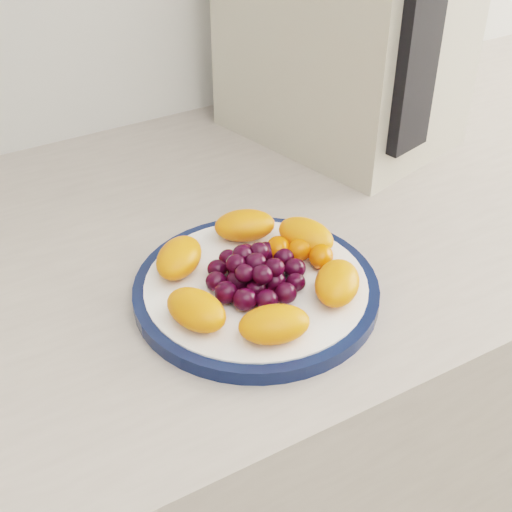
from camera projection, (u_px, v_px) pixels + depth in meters
counter at (234, 472)px, 1.08m from camera, size 3.50×0.60×0.90m
cabinet_face at (234, 484)px, 1.10m from camera, size 3.48×0.58×0.84m
plate_rim at (256, 290)px, 0.71m from camera, size 0.24×0.24×0.01m
plate_face at (256, 290)px, 0.71m from camera, size 0.22×0.22×0.02m
appliance_body at (345, 4)px, 0.90m from camera, size 0.27×0.33×0.36m
appliance_panel at (419, 39)px, 0.78m from camera, size 0.06×0.03×0.27m
fruit_plate at (260, 269)px, 0.70m from camera, size 0.21×0.21×0.03m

